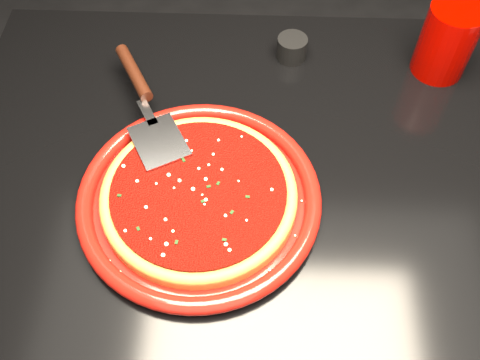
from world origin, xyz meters
name	(u,v)px	position (x,y,z in m)	size (l,w,h in m)	color
floor	(287,339)	(0.00, 0.00, -0.01)	(4.00, 4.00, 0.01)	black
table	(300,282)	(0.00, 0.00, 0.38)	(1.20, 0.80, 0.75)	black
plate	(199,198)	(-0.19, -0.04, 0.76)	(0.37, 0.37, 0.03)	maroon
pizza_crust	(199,196)	(-0.19, -0.04, 0.77)	(0.29, 0.29, 0.01)	brown
pizza_crust_rim	(199,193)	(-0.19, -0.04, 0.78)	(0.29, 0.29, 0.02)	brown
pizza_sauce	(199,192)	(-0.19, -0.04, 0.78)	(0.26, 0.26, 0.01)	#6A0A06
parmesan_dusting	(198,189)	(-0.19, -0.04, 0.79)	(0.25, 0.25, 0.01)	beige
basil_flecks	(198,189)	(-0.19, -0.04, 0.79)	(0.23, 0.23, 0.00)	black
pizza_server	(146,102)	(-0.28, 0.12, 0.80)	(0.09, 0.31, 0.02)	silver
cup	(447,41)	(0.22, 0.26, 0.82)	(0.09, 0.09, 0.13)	#8F0300
ramekin	(292,48)	(-0.04, 0.28, 0.77)	(0.05, 0.05, 0.04)	black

